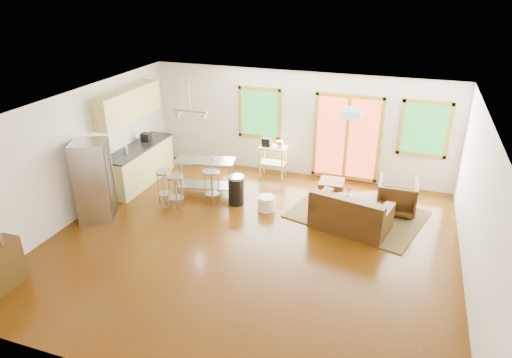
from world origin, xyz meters
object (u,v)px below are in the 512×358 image
(island, at_px, (205,171))
(kitchen_cart, at_px, (272,151))
(rug, at_px, (357,214))
(loveseat, at_px, (350,215))
(ottoman, at_px, (331,188))
(coffee_table, at_px, (364,200))
(refrigerator, at_px, (94,181))
(armchair, at_px, (397,195))

(island, xyz_separation_m, kitchen_cart, (1.15, 1.44, 0.11))
(rug, relative_size, loveseat, 1.57)
(ottoman, bearing_deg, rug, -46.48)
(coffee_table, bearing_deg, ottoman, 140.82)
(ottoman, distance_m, kitchen_cart, 1.78)
(refrigerator, height_order, island, refrigerator)
(refrigerator, xyz_separation_m, island, (1.65, 1.74, -0.26))
(ottoman, bearing_deg, island, -162.81)
(coffee_table, relative_size, island, 0.80)
(rug, xyz_separation_m, kitchen_cart, (-2.30, 1.32, 0.68))
(armchair, distance_m, ottoman, 1.50)
(armchair, xyz_separation_m, refrigerator, (-5.86, -2.27, 0.43))
(ottoman, distance_m, island, 2.91)
(ottoman, bearing_deg, armchair, -12.53)
(armchair, xyz_separation_m, island, (-4.20, -0.53, 0.18))
(armchair, height_order, island, island)
(armchair, relative_size, ottoman, 1.48)
(loveseat, height_order, island, island)
(loveseat, distance_m, ottoman, 1.52)
(coffee_table, xyz_separation_m, kitchen_cart, (-2.41, 1.25, 0.35))
(rug, relative_size, armchair, 3.18)
(loveseat, height_order, kitchen_cart, kitchen_cart)
(armchair, relative_size, refrigerator, 0.48)
(island, height_order, kitchen_cart, kitchen_cart)
(coffee_table, distance_m, ottoman, 1.05)
(coffee_table, relative_size, refrigerator, 0.67)
(island, bearing_deg, loveseat, -8.90)
(refrigerator, bearing_deg, armchair, -2.80)
(armchair, height_order, kitchen_cart, kitchen_cart)
(refrigerator, relative_size, island, 1.18)
(loveseat, xyz_separation_m, armchair, (0.83, 1.06, 0.09))
(island, bearing_deg, rug, 2.00)
(coffee_table, bearing_deg, kitchen_cart, 152.68)
(rug, bearing_deg, refrigerator, -159.97)
(refrigerator, xyz_separation_m, kitchen_cart, (2.81, 3.18, -0.15))
(loveseat, relative_size, armchair, 2.02)
(kitchen_cart, bearing_deg, ottoman, -20.12)
(loveseat, relative_size, coffee_table, 1.45)
(ottoman, bearing_deg, loveseat, -65.89)
(loveseat, bearing_deg, armchair, 64.87)
(ottoman, relative_size, island, 0.39)
(island, relative_size, kitchen_cart, 1.41)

